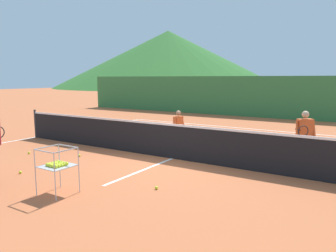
% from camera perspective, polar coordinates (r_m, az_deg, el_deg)
% --- Properties ---
extents(ground_plane, '(120.00, 120.00, 0.00)m').
position_cam_1_polar(ground_plane, '(8.98, 0.75, -5.77)').
color(ground_plane, '#BC6038').
extents(line_baseline_far, '(12.17, 0.08, 0.01)m').
position_cam_1_polar(line_baseline_far, '(14.69, 13.92, -0.44)').
color(line_baseline_far, white).
rests_on(line_baseline_far, ground).
extents(line_sideline_west, '(0.08, 12.81, 0.01)m').
position_cam_1_polar(line_sideline_west, '(13.16, -22.45, -1.84)').
color(line_sideline_west, white).
rests_on(line_sideline_west, ground).
extents(line_service_center, '(0.08, 5.45, 0.01)m').
position_cam_1_polar(line_service_center, '(8.98, 0.75, -5.76)').
color(line_service_center, white).
rests_on(line_service_center, ground).
extents(tennis_net, '(12.11, 0.08, 1.05)m').
position_cam_1_polar(tennis_net, '(8.87, 0.76, -2.64)').
color(tennis_net, '#333338').
rests_on(tennis_net, ground).
extents(student_0, '(0.23, 0.47, 1.19)m').
position_cam_1_polar(student_0, '(10.34, 1.84, 0.14)').
color(student_0, navy).
rests_on(student_0, ground).
extents(student_1, '(0.51, 0.69, 1.35)m').
position_cam_1_polar(student_1, '(9.30, 22.98, -0.84)').
color(student_1, silver).
rests_on(student_1, ground).
extents(ball_cart, '(0.58, 0.58, 0.90)m').
position_cam_1_polar(ball_cart, '(6.52, -19.02, -6.45)').
color(ball_cart, '#B7B7BC').
rests_on(ball_cart, ground).
extents(tennis_ball_2, '(0.07, 0.07, 0.07)m').
position_cam_1_polar(tennis_ball_2, '(6.57, -2.06, -10.85)').
color(tennis_ball_2, yellow).
rests_on(tennis_ball_2, ground).
extents(tennis_ball_4, '(0.07, 0.07, 0.07)m').
position_cam_1_polar(tennis_ball_4, '(8.33, -24.66, -7.45)').
color(tennis_ball_4, yellow).
rests_on(tennis_ball_4, ground).
extents(tennis_ball_5, '(0.07, 0.07, 0.07)m').
position_cam_1_polar(tennis_ball_5, '(9.53, -15.38, -5.04)').
color(tennis_ball_5, yellow).
rests_on(tennis_ball_5, ground).
extents(tennis_ball_6, '(0.07, 0.07, 0.07)m').
position_cam_1_polar(tennis_ball_6, '(10.35, -23.37, -4.37)').
color(tennis_ball_6, yellow).
rests_on(tennis_ball_6, ground).
extents(windscreen_fence, '(26.78, 0.08, 2.34)m').
position_cam_1_polar(windscreen_fence, '(18.78, 18.34, 4.84)').
color(windscreen_fence, '#33753D').
rests_on(windscreen_fence, ground).
extents(hill_1, '(54.74, 54.74, 13.65)m').
position_cam_1_polar(hill_1, '(80.64, 0.02, 11.71)').
color(hill_1, '#2D6628').
rests_on(hill_1, ground).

